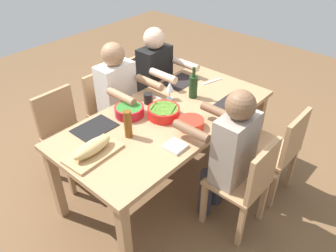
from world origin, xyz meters
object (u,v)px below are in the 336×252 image
(chair_far_center, at_px, (247,182))
(cup_near_center, at_px, (148,99))
(diner_near_center, at_px, (120,96))
(serving_bowl_pasta, at_px, (191,123))
(wine_glass, at_px, (170,87))
(dining_table, at_px, (168,123))
(wine_bottle, at_px, (193,86))
(chair_near_center, at_px, (109,108))
(cutting_board, at_px, (93,153))
(chair_near_left, at_px, (146,89))
(bread_loaf, at_px, (92,147))
(chair_near_right, at_px, (65,131))
(napkin_stack, at_px, (175,146))
(beer_bottle, at_px, (128,124))
(serving_bowl_greens, at_px, (129,110))
(diner_far_center, at_px, (229,149))
(serving_bowl_salad, at_px, (164,112))
(diner_near_left, at_px, (158,77))

(chair_far_center, relative_size, cup_near_center, 9.28)
(diner_near_center, xyz_separation_m, serving_bowl_pasta, (0.01, 0.85, 0.08))
(chair_far_center, relative_size, wine_glass, 5.12)
(dining_table, relative_size, cup_near_center, 20.75)
(wine_bottle, bearing_deg, cup_near_center, -32.97)
(dining_table, height_order, chair_near_center, chair_near_center)
(chair_far_center, relative_size, cutting_board, 2.12)
(chair_near_left, xyz_separation_m, bread_loaf, (1.25, 0.73, 0.32))
(cup_near_center, bearing_deg, diner_near_center, -85.17)
(chair_near_right, xyz_separation_m, chair_far_center, (-0.52, 1.57, 0.00))
(chair_near_right, relative_size, wine_glass, 5.12)
(napkin_stack, bearing_deg, wine_bottle, -151.64)
(dining_table, height_order, chair_near_right, chair_near_right)
(diner_near_center, xyz_separation_m, chair_near_left, (-0.52, -0.18, -0.21))
(diner_near_center, relative_size, chair_near_left, 1.41)
(dining_table, relative_size, beer_bottle, 8.64)
(chair_near_right, height_order, wine_glass, wine_glass)
(wine_glass, bearing_deg, serving_bowl_pasta, 62.02)
(serving_bowl_greens, bearing_deg, chair_near_left, -143.26)
(diner_far_center, height_order, beer_bottle, diner_far_center)
(serving_bowl_salad, height_order, serving_bowl_pasta, serving_bowl_salad)
(serving_bowl_salad, height_order, cutting_board, serving_bowl_salad)
(diner_near_left, bearing_deg, bread_loaf, 23.63)
(diner_far_center, bearing_deg, bread_loaf, -41.96)
(cup_near_center, bearing_deg, serving_bowl_greens, 4.03)
(chair_far_center, height_order, cutting_board, chair_far_center)
(chair_near_left, distance_m, beer_bottle, 1.26)
(serving_bowl_salad, xyz_separation_m, serving_bowl_pasta, (-0.03, 0.26, -0.01))
(bread_loaf, relative_size, wine_bottle, 1.10)
(diner_near_left, height_order, bread_loaf, diner_near_left)
(beer_bottle, bearing_deg, diner_near_center, -125.86)
(serving_bowl_greens, height_order, cup_near_center, cup_near_center)
(chair_far_center, bearing_deg, diner_far_center, -90.00)
(beer_bottle, xyz_separation_m, wine_glass, (-0.62, -0.14, 0.01))
(bread_loaf, height_order, wine_bottle, wine_bottle)
(chair_near_center, xyz_separation_m, serving_bowl_pasta, (0.01, 1.03, 0.30))
(bread_loaf, distance_m, beer_bottle, 0.32)
(dining_table, xyz_separation_m, serving_bowl_pasta, (0.01, 0.25, 0.12))
(diner_near_center, distance_m, diner_near_left, 0.52)
(diner_near_center, relative_size, cutting_board, 3.00)
(cup_near_center, bearing_deg, wine_bottle, 147.03)
(diner_far_center, height_order, napkin_stack, diner_far_center)
(dining_table, distance_m, cutting_board, 0.74)
(diner_far_center, bearing_deg, cutting_board, -41.96)
(diner_near_center, distance_m, bread_loaf, 0.92)
(diner_near_left, xyz_separation_m, wine_glass, (0.31, 0.44, 0.16))
(chair_far_center, height_order, diner_far_center, diner_far_center)
(dining_table, height_order, chair_far_center, chair_far_center)
(diner_far_center, distance_m, diner_near_left, 1.31)
(chair_near_right, relative_size, diner_far_center, 0.71)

